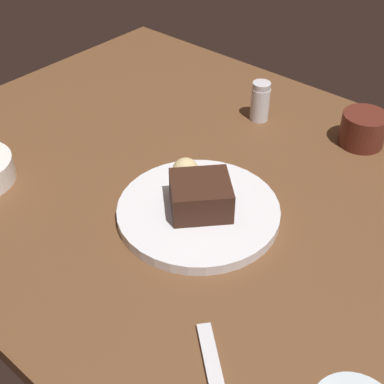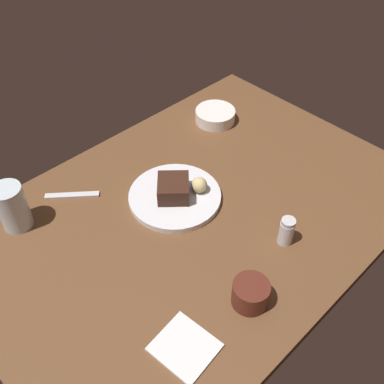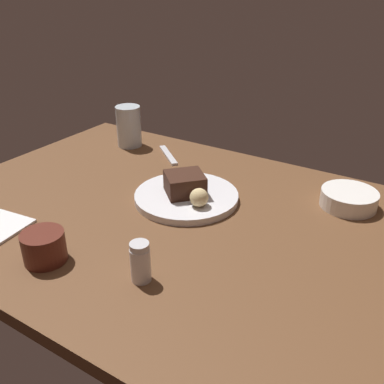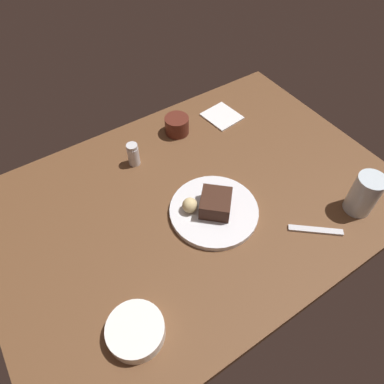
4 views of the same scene
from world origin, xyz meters
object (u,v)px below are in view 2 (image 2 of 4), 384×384
object	(u,v)px
dessert_plate	(175,197)
folded_napkin	(185,347)
water_glass	(12,207)
coffee_cup	(250,294)
chocolate_cake_slice	(173,188)
salt_shaker	(286,231)
bread_roll	(199,185)
side_bowl	(215,116)
dessert_spoon	(72,195)

from	to	relation	value
dessert_plate	folded_napkin	world-z (taller)	dessert_plate
water_glass	coffee_cup	size ratio (longest dim) A/B	1.54
dessert_plate	coffee_cup	xyz separation A→B (cm)	(-9.70, -35.61, 2.22)
chocolate_cake_slice	salt_shaker	world-z (taller)	salt_shaker
chocolate_cake_slice	folded_napkin	world-z (taller)	chocolate_cake_slice
bread_roll	salt_shaker	bearing A→B (deg)	-81.54
dessert_plate	coffee_cup	world-z (taller)	coffee_cup
salt_shaker	side_bowl	world-z (taller)	salt_shaker
salt_shaker	water_glass	bearing A→B (deg)	131.30
dessert_spoon	chocolate_cake_slice	bearing A→B (deg)	-6.58
bread_roll	water_glass	size ratio (longest dim) A/B	0.34
water_glass	coffee_cup	bearing A→B (deg)	-65.44
bread_roll	folded_napkin	xyz separation A→B (cm)	(-33.66, -29.94, -3.62)
side_bowl	coffee_cup	distance (cm)	69.51
dessert_plate	side_bowl	bearing A→B (deg)	27.41
folded_napkin	side_bowl	bearing A→B (deg)	39.55
salt_shaker	dessert_spoon	size ratio (longest dim) A/B	0.53
dessert_plate	salt_shaker	bearing A→B (deg)	-72.06
side_bowl	dessert_spoon	distance (cm)	54.73
dessert_spoon	bread_roll	bearing A→B (deg)	-3.26
dessert_plate	side_bowl	world-z (taller)	side_bowl
dessert_plate	dessert_spoon	bearing A→B (deg)	134.11
chocolate_cake_slice	side_bowl	bearing A→B (deg)	27.13
coffee_cup	dessert_spoon	size ratio (longest dim) A/B	0.56
water_glass	coffee_cup	world-z (taller)	water_glass
coffee_cup	water_glass	bearing A→B (deg)	114.56
side_bowl	folded_napkin	distance (cm)	80.95
chocolate_cake_slice	coffee_cup	world-z (taller)	chocolate_cake_slice
water_glass	coffee_cup	distance (cm)	62.99
water_glass	side_bowl	size ratio (longest dim) A/B	0.97
chocolate_cake_slice	bread_roll	world-z (taller)	chocolate_cake_slice
dessert_spoon	water_glass	bearing A→B (deg)	-143.45
chocolate_cake_slice	folded_napkin	bearing A→B (deg)	-129.18
chocolate_cake_slice	dessert_plate	bearing A→B (deg)	0.72
chocolate_cake_slice	side_bowl	xyz separation A→B (cm)	(35.04, 17.95, -2.25)
salt_shaker	side_bowl	size ratio (longest dim) A/B	0.60
dessert_plate	salt_shaker	distance (cm)	32.08
salt_shaker	folded_napkin	distance (cm)	37.94
bread_roll	folded_napkin	distance (cm)	45.19
bread_roll	dessert_spoon	bearing A→B (deg)	136.80
salt_shaker	side_bowl	distance (cm)	54.34
folded_napkin	dessert_spoon	bearing A→B (deg)	81.85
chocolate_cake_slice	bread_roll	xyz separation A→B (cm)	(6.29, -3.64, -0.37)
chocolate_cake_slice	coffee_cup	size ratio (longest dim) A/B	1.09
salt_shaker	dessert_spoon	world-z (taller)	salt_shaker
salt_shaker	side_bowl	xyz separation A→B (cm)	(24.77, 48.33, -1.88)
chocolate_cake_slice	dessert_spoon	bearing A→B (deg)	133.48
bread_roll	side_bowl	size ratio (longest dim) A/B	0.33
folded_napkin	water_glass	bearing A→B (deg)	98.29
bread_roll	coffee_cup	size ratio (longest dim) A/B	0.52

